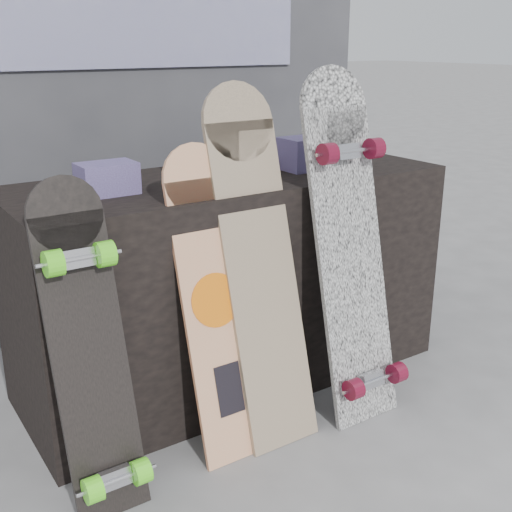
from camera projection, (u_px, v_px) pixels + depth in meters
ground at (311, 433)px, 2.17m from camera, size 60.00×60.00×0.00m
vendor_table at (232, 280)px, 2.44m from camera, size 1.60×0.60×0.80m
booth at (131, 78)px, 2.88m from camera, size 2.40×0.22×2.20m
merch_box_purple at (107, 178)px, 2.03m from camera, size 0.18×0.12×0.10m
merch_box_small at (301, 154)px, 2.40m from camera, size 0.14×0.14×0.12m
merch_box_flat at (255, 160)px, 2.44m from camera, size 0.22×0.10×0.06m
longboard_geisha at (214, 296)px, 1.98m from camera, size 0.22×0.27×0.98m
longboard_celtic at (258, 255)px, 2.06m from camera, size 0.25×0.33×1.15m
longboard_cascadia at (350, 241)px, 2.17m from camera, size 0.27×0.35×1.19m
skateboard_dark at (89, 346)px, 1.74m from camera, size 0.21×0.31×0.93m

